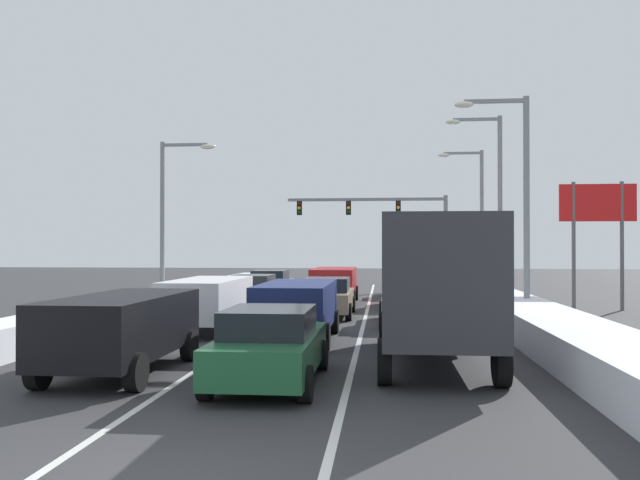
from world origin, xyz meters
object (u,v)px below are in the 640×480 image
at_px(sedan_gray_right_lane_third, 406,290).
at_px(roadside_sign_right, 598,216).
at_px(street_lamp_right_near, 516,187).
at_px(sedan_maroon_right_lane_fourth, 404,282).
at_px(suv_red_center_lane_fourth, 334,282).
at_px(sedan_tan_center_lane_third, 328,297).
at_px(street_lamp_right_far, 476,208).
at_px(street_lamp_right_mid, 493,192).
at_px(box_truck_right_lane_nearest, 433,282).
at_px(traffic_light_gantry, 389,217).
at_px(sedan_silver_left_lane_fourth, 271,285).
at_px(suv_navy_center_lane_second, 297,305).
at_px(suv_white_left_lane_second, 208,300).
at_px(sedan_green_center_lane_nearest, 270,345).
at_px(sedan_charcoal_left_lane_third, 253,292).
at_px(street_lamp_left_mid, 170,206).
at_px(suv_black_left_lane_nearest, 122,326).
at_px(sedan_silver_right_lane_second, 408,302).

xyz_separation_m(sedan_gray_right_lane_third, roadside_sign_right, (8.12, -0.48, 3.25)).
relative_size(street_lamp_right_near, roadside_sign_right, 1.48).
xyz_separation_m(sedan_maroon_right_lane_fourth, suv_red_center_lane_fourth, (-3.49, -4.40, 0.25)).
height_order(sedan_tan_center_lane_third, street_lamp_right_far, street_lamp_right_far).
xyz_separation_m(street_lamp_right_near, street_lamp_right_mid, (0.42, 7.67, 0.42)).
relative_size(box_truck_right_lane_nearest, street_lamp_right_mid, 0.81).
distance_m(box_truck_right_lane_nearest, sedan_gray_right_lane_third, 14.31).
bearing_deg(traffic_light_gantry, sedan_maroon_right_lane_fourth, -85.34).
height_order(box_truck_right_lane_nearest, sedan_silver_left_lane_fourth, box_truck_right_lane_nearest).
height_order(suv_navy_center_lane_second, suv_white_left_lane_second, same).
bearing_deg(suv_navy_center_lane_second, sedan_maroon_right_lane_fourth, 78.17).
distance_m(sedan_tan_center_lane_third, suv_red_center_lane_fourth, 6.11).
bearing_deg(sedan_gray_right_lane_third, sedan_green_center_lane_nearest, -100.95).
xyz_separation_m(sedan_charcoal_left_lane_third, sedan_silver_left_lane_fourth, (-0.19, 5.57, 0.00)).
xyz_separation_m(suv_white_left_lane_second, street_lamp_left_mid, (-4.48, 9.77, 3.63)).
bearing_deg(suv_black_left_lane_nearest, sedan_tan_center_lane_third, 74.20).
bearing_deg(sedan_silver_left_lane_fourth, roadside_sign_right, -15.66).
xyz_separation_m(sedan_maroon_right_lane_fourth, street_lamp_left_mid, (-11.23, -5.61, 3.88)).
height_order(street_lamp_right_near, street_lamp_right_far, street_lamp_right_far).
height_order(sedan_maroon_right_lane_fourth, sedan_tan_center_lane_third, same).
bearing_deg(sedan_charcoal_left_lane_third, traffic_light_gantry, 71.21).
height_order(sedan_maroon_right_lane_fourth, suv_navy_center_lane_second, suv_navy_center_lane_second).
height_order(sedan_green_center_lane_nearest, suv_black_left_lane_nearest, suv_black_left_lane_nearest).
height_order(suv_navy_center_lane_second, sedan_charcoal_left_lane_third, suv_navy_center_lane_second).
bearing_deg(roadside_sign_right, sedan_green_center_lane_nearest, -124.84).
relative_size(sedan_gray_right_lane_third, street_lamp_right_near, 0.55).
height_order(traffic_light_gantry, street_lamp_right_far, street_lamp_right_far).
distance_m(sedan_maroon_right_lane_fourth, suv_red_center_lane_fourth, 5.62).
bearing_deg(sedan_charcoal_left_lane_third, street_lamp_right_near, -19.34).
xyz_separation_m(sedan_maroon_right_lane_fourth, sedan_charcoal_left_lane_third, (-6.69, -8.29, 0.00)).
distance_m(suv_navy_center_lane_second, sedan_tan_center_lane_third, 6.75).
height_order(sedan_silver_left_lane_fourth, street_lamp_right_near, street_lamp_right_near).
height_order(suv_navy_center_lane_second, sedan_tan_center_lane_third, suv_navy_center_lane_second).
height_order(suv_navy_center_lane_second, roadside_sign_right, roadside_sign_right).
bearing_deg(sedan_silver_right_lane_second, traffic_light_gantry, 91.22).
bearing_deg(box_truck_right_lane_nearest, sedan_gray_right_lane_third, 90.51).
bearing_deg(suv_navy_center_lane_second, street_lamp_right_near, 36.36).
height_order(sedan_tan_center_lane_third, street_lamp_left_mid, street_lamp_left_mid).
distance_m(traffic_light_gantry, street_lamp_right_far, 7.64).
relative_size(traffic_light_gantry, street_lamp_left_mid, 1.42).
xyz_separation_m(sedan_tan_center_lane_third, suv_black_left_lane_nearest, (-3.40, -12.00, 0.25)).
distance_m(sedan_maroon_right_lane_fourth, street_lamp_right_near, 13.11).
relative_size(sedan_silver_right_lane_second, street_lamp_right_near, 0.55).
height_order(street_lamp_right_near, street_lamp_right_mid, street_lamp_right_mid).
xyz_separation_m(box_truck_right_lane_nearest, suv_white_left_lane_second, (-6.78, 5.30, -0.88)).
height_order(sedan_silver_right_lane_second, sedan_charcoal_left_lane_third, same).
xyz_separation_m(box_truck_right_lane_nearest, sedan_green_center_lane_nearest, (-3.38, -2.55, -1.14)).
distance_m(sedan_silver_right_lane_second, sedan_maroon_right_lane_fourth, 12.80).
xyz_separation_m(sedan_green_center_lane_nearest, suv_red_center_lane_fourth, (-0.14, 18.83, 0.25)).
distance_m(sedan_gray_right_lane_third, suv_red_center_lane_fourth, 3.95).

